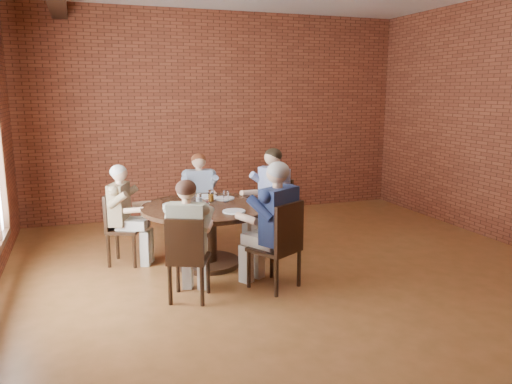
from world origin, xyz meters
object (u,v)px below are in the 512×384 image
object	(u,v)px
chair_c	(119,225)
smartphone	(232,210)
diner_c	(124,215)
dining_table	(207,223)
chair_b	(200,207)
chair_d	(187,256)
diner_b	(200,199)
diner_e	(274,226)
chair_a	(275,210)
diner_d	(188,241)
diner_a	(271,199)
chair_e	(281,243)

from	to	relation	value
chair_c	smartphone	bearing A→B (deg)	-99.53
diner_c	dining_table	bearing A→B (deg)	-90.00
chair_b	chair_d	size ratio (longest dim) A/B	1.00
diner_b	diner_e	world-z (taller)	diner_e
chair_c	diner_c	distance (m)	0.15
chair_c	dining_table	bearing A→B (deg)	-90.00
diner_c	diner_e	world-z (taller)	diner_e
chair_a	chair_c	xyz separation A→B (m)	(-2.06, 0.01, -0.03)
dining_table	diner_d	distance (m)	1.02
diner_a	smartphone	size ratio (longest dim) A/B	10.04
dining_table	chair_d	size ratio (longest dim) A/B	1.76
dining_table	smartphone	world-z (taller)	smartphone
chair_b	diner_e	world-z (taller)	diner_e
diner_d	diner_e	xyz separation A→B (m)	(0.93, 0.01, 0.07)
chair_c	diner_e	xyz separation A→B (m)	(1.52, -1.34, 0.21)
dining_table	diner_c	distance (m)	1.03
dining_table	chair_d	bearing A→B (deg)	-114.52
smartphone	diner_c	bearing A→B (deg)	126.36
chair_c	diner_d	xyz separation A→B (m)	(0.58, -1.35, 0.14)
chair_a	chair_d	world-z (taller)	chair_a
diner_c	chair_a	bearing A→B (deg)	-66.47
diner_a	smartphone	world-z (taller)	diner_a
chair_a	diner_c	bearing A→B (deg)	-111.17
chair_a	diner_a	xyz separation A→B (m)	(-0.08, -0.03, 0.16)
chair_c	smartphone	world-z (taller)	chair_c
chair_c	chair_d	size ratio (longest dim) A/B	0.99
diner_a	chair_c	xyz separation A→B (m)	(-1.98, 0.04, -0.19)
chair_e	chair_d	bearing A→B (deg)	-29.13
chair_c	chair_a	bearing A→B (deg)	-67.26
diner_b	chair_e	distance (m)	2.02
chair_a	chair_b	distance (m)	1.10
diner_c	chair_d	world-z (taller)	diner_c
chair_b	chair_c	world-z (taller)	chair_b
diner_a	smartphone	distance (m)	1.06
chair_a	chair_e	xyz separation A→B (m)	(-0.50, -1.42, 0.01)
diner_b	diner_d	world-z (taller)	diner_b
diner_c	diner_b	bearing A→B (deg)	-38.92
chair_a	diner_b	bearing A→B (deg)	-143.14
dining_table	diner_d	xyz separation A→B (m)	(-0.42, -0.93, 0.09)
diner_b	diner_d	bearing A→B (deg)	-98.41
diner_e	smartphone	xyz separation A→B (m)	(-0.30, 0.57, 0.07)
chair_a	diner_e	distance (m)	1.45
diner_a	diner_b	distance (m)	1.02
chair_e	dining_table	bearing A→B (deg)	-90.00
chair_c	diner_c	xyz separation A→B (m)	(0.07, -0.03, 0.13)
diner_a	chair_b	xyz separation A→B (m)	(-0.82, 0.66, -0.19)
diner_a	diner_c	xyz separation A→B (m)	(-1.91, 0.01, -0.06)
chair_c	diner_e	bearing A→B (deg)	-108.62
chair_d	chair_e	world-z (taller)	chair_e
chair_b	chair_d	world-z (taller)	chair_b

